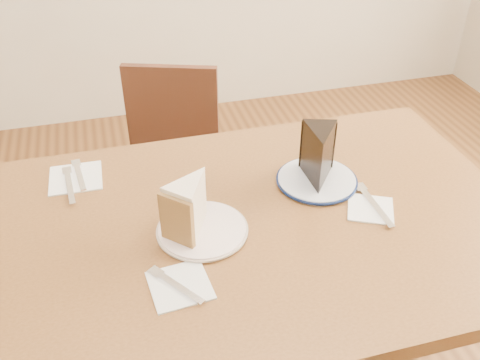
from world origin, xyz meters
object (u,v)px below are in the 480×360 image
at_px(chair_far, 170,171).
at_px(plate_navy, 317,180).
at_px(plate_cream, 202,230).
at_px(table, 261,251).
at_px(chocolate_cake, 319,159).
at_px(carrot_cake, 192,206).

relative_size(chair_far, plate_navy, 4.12).
bearing_deg(plate_navy, chair_far, 116.35).
bearing_deg(chair_far, plate_cream, 107.86).
relative_size(table, chocolate_cake, 9.57).
height_order(table, carrot_cake, carrot_cake).
height_order(plate_cream, chocolate_cake, chocolate_cake).
bearing_deg(chocolate_cake, plate_cream, 36.86).
bearing_deg(plate_navy, plate_cream, -160.52).
bearing_deg(table, chocolate_cake, 28.97).
bearing_deg(chair_far, carrot_cake, 106.49).
xyz_separation_m(plate_cream, chocolate_cake, (0.31, 0.10, 0.07)).
height_order(plate_navy, carrot_cake, carrot_cake).
distance_m(plate_cream, carrot_cake, 0.07).
height_order(chair_far, plate_navy, chair_far).
xyz_separation_m(table, chocolate_cake, (0.17, 0.09, 0.17)).
bearing_deg(carrot_cake, plate_cream, 6.62).
bearing_deg(plate_navy, chocolate_cake, -112.49).
distance_m(carrot_cake, chocolate_cake, 0.34).
distance_m(plate_cream, chocolate_cake, 0.33).
bearing_deg(table, plate_cream, -176.06).
distance_m(table, chocolate_cake, 0.26).
relative_size(plate_navy, carrot_cake, 1.71).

